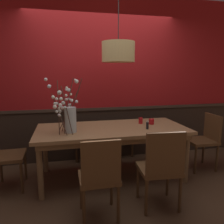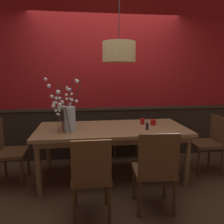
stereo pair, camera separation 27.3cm
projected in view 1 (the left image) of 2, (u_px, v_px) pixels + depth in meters
ground_plane at (112, 176)px, 3.28m from camera, size 24.00×24.00×0.00m
back_wall at (102, 81)px, 3.82m from camera, size 6.10×0.14×2.82m
dining_table at (112, 133)px, 3.16m from camera, size 2.13×0.97×0.76m
chair_head_east_end at (205, 138)px, 3.50m from camera, size 0.44×0.42×0.88m
chair_near_side_left at (100, 175)px, 2.23m from camera, size 0.41×0.39×0.90m
chair_head_west_end at (3, 152)px, 2.86m from camera, size 0.40×0.46×0.90m
chair_far_side_left at (87, 129)px, 3.96m from camera, size 0.48×0.42×0.93m
chair_near_side_right at (161, 166)px, 2.42m from camera, size 0.47×0.44×0.93m
chair_far_side_right at (118, 128)px, 4.14m from camera, size 0.49×0.47×0.89m
vase_with_blossoms at (69, 116)px, 2.87m from camera, size 0.48×0.47×0.72m
candle_holder_nearer_center at (151, 122)px, 3.34m from camera, size 0.08×0.08×0.08m
candle_holder_nearer_edge at (141, 121)px, 3.38m from camera, size 0.07×0.07×0.09m
condiment_bottle at (147, 125)px, 3.04m from camera, size 0.04×0.04×0.12m
pendant_lamp at (118, 52)px, 3.05m from camera, size 0.46×0.46×1.14m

